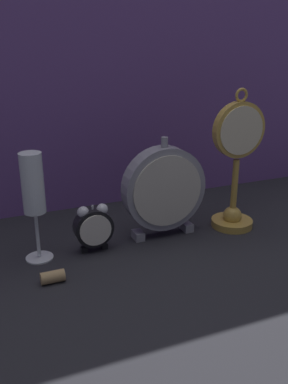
{
  "coord_description": "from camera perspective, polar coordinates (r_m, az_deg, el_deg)",
  "views": [
    {
      "loc": [
        -0.31,
        -0.68,
        0.41
      ],
      "look_at": [
        0.0,
        0.08,
        0.11
      ],
      "focal_mm": 40.0,
      "sensor_mm": 36.0,
      "label": 1
    }
  ],
  "objects": [
    {
      "name": "wine_cork",
      "position": [
        0.79,
        -12.07,
        -11.0
      ],
      "size": [
        0.04,
        0.02,
        0.02
      ],
      "primitive_type": "cylinder",
      "rotation": [
        0.0,
        1.57,
        0.0
      ],
      "color": "tan",
      "rests_on": "ground_plane"
    },
    {
      "name": "pocket_watch_on_stand",
      "position": [
        0.96,
        12.18,
        2.99
      ],
      "size": [
        0.12,
        0.09,
        0.31
      ],
      "color": "gold",
      "rests_on": "ground_plane"
    },
    {
      "name": "champagne_flute",
      "position": [
        0.82,
        -14.54,
        0.09
      ],
      "size": [
        0.05,
        0.05,
        0.21
      ],
      "color": "silver",
      "rests_on": "ground_plane"
    },
    {
      "name": "fabric_backdrop_drape",
      "position": [
        1.05,
        -5.38,
        18.2
      ],
      "size": [
        1.75,
        0.01,
        0.75
      ],
      "primitive_type": "cube",
      "color": "#6B478E",
      "rests_on": "ground_plane"
    },
    {
      "name": "ground_plane",
      "position": [
        0.85,
        2.07,
        -8.82
      ],
      "size": [
        4.0,
        4.0,
        0.0
      ],
      "primitive_type": "plane",
      "color": "#232328"
    },
    {
      "name": "alarm_clock_twin_bell",
      "position": [
        0.86,
        -6.75,
        -4.51
      ],
      "size": [
        0.08,
        0.03,
        0.1
      ],
      "color": "black",
      "rests_on": "ground_plane"
    },
    {
      "name": "mantel_clock_silver",
      "position": [
        0.9,
        2.68,
        0.39
      ],
      "size": [
        0.18,
        0.04,
        0.22
      ],
      "color": "gray",
      "rests_on": "ground_plane"
    }
  ]
}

